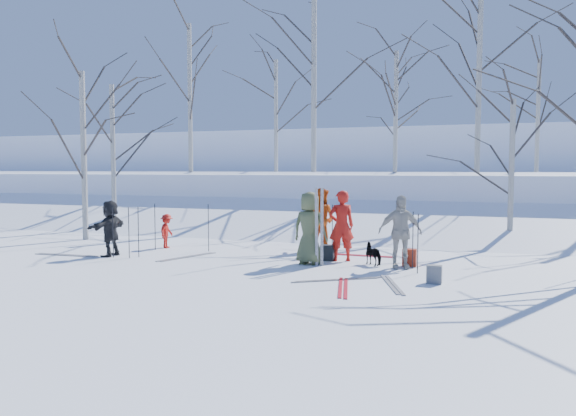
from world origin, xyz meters
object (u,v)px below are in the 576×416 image
at_px(skier_red_north, 341,226).
at_px(skier_red_seated, 167,231).
at_px(backpack_grey, 434,274).
at_px(skier_redor_behind, 321,219).
at_px(skier_olive_center, 310,228).
at_px(dog, 374,254).
at_px(backpack_dark, 328,253).
at_px(backpack_red, 409,258).
at_px(skier_grey_west, 110,228).
at_px(skier_cream_east, 400,232).

relative_size(skier_red_north, skier_red_seated, 1.78).
bearing_deg(backpack_grey, skier_redor_behind, 133.38).
bearing_deg(skier_red_north, backpack_grey, 113.81).
bearing_deg(skier_redor_behind, skier_olive_center, 116.08).
distance_m(dog, backpack_grey, 2.41).
bearing_deg(backpack_dark, backpack_red, -3.62).
relative_size(backpack_red, backpack_dark, 1.05).
distance_m(skier_red_north, skier_grey_west, 6.17).
bearing_deg(skier_cream_east, skier_olive_center, 167.68).
distance_m(dog, backpack_red, 0.84).
xyz_separation_m(backpack_red, backpack_grey, (0.77, -1.89, -0.02)).
height_order(skier_grey_west, backpack_dark, skier_grey_west).
height_order(backpack_grey, backpack_dark, backpack_dark).
height_order(dog, backpack_red, dog).
height_order(skier_cream_east, skier_grey_west, skier_cream_east).
distance_m(dog, backpack_dark, 1.27).
height_order(skier_redor_behind, backpack_dark, skier_redor_behind).
height_order(skier_red_seated, backpack_grey, skier_red_seated).
distance_m(skier_olive_center, skier_red_seated, 5.02).
height_order(skier_red_seated, dog, skier_red_seated).
xyz_separation_m(dog, backpack_grey, (1.60, -1.80, -0.08)).
bearing_deg(backpack_dark, skier_red_north, 12.13).
height_order(skier_redor_behind, backpack_red, skier_redor_behind).
height_order(skier_olive_center, dog, skier_olive_center).
xyz_separation_m(skier_red_north, skier_cream_east, (1.56, -0.55, -0.04)).
relative_size(skier_olive_center, backpack_grey, 4.71).
distance_m(backpack_red, backpack_grey, 2.04).
xyz_separation_m(skier_red_seated, backpack_dark, (5.11, -0.57, -0.30)).
distance_m(skier_red_north, skier_cream_east, 1.66).
xyz_separation_m(skier_cream_east, dog, (-0.65, 0.25, -0.59)).
bearing_deg(skier_grey_west, skier_red_seated, 162.98).
xyz_separation_m(skier_olive_center, dog, (1.51, 0.45, -0.62)).
bearing_deg(skier_olive_center, skier_red_north, -122.52).
relative_size(skier_redor_behind, dog, 2.75).
bearing_deg(skier_redor_behind, backpack_dark, 127.72).
relative_size(skier_red_north, skier_cream_east, 1.04).
bearing_deg(backpack_dark, skier_cream_east, -14.06).
relative_size(skier_redor_behind, skier_red_seated, 1.77).
bearing_deg(skier_red_north, backpack_dark, -14.17).
height_order(skier_grey_west, backpack_red, skier_grey_west).
xyz_separation_m(skier_grey_west, backpack_red, (7.76, 1.16, -0.54)).
xyz_separation_m(skier_red_seated, backpack_grey, (7.96, -2.59, -0.31)).
relative_size(skier_cream_east, backpack_dark, 4.31).
distance_m(skier_cream_east, backpack_grey, 1.94).
distance_m(skier_redor_behind, skier_grey_west, 5.83).
bearing_deg(backpack_grey, skier_red_seated, 161.96).
bearing_deg(skier_red_north, skier_cream_east, 134.31).
xyz_separation_m(skier_grey_west, dog, (6.93, 1.07, -0.48)).
relative_size(skier_red_seated, dog, 1.55).
relative_size(skier_cream_east, skier_grey_west, 1.15).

